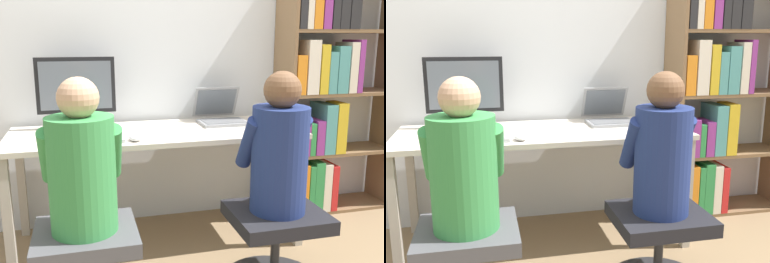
# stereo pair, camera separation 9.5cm
# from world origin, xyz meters

# --- Properties ---
(wall_back) EXTENTS (10.00, 0.05, 2.60)m
(wall_back) POSITION_xyz_m (0.00, 0.74, 1.30)
(wall_back) COLOR silver
(wall_back) RESTS_ON ground_plane
(desk) EXTENTS (1.78, 0.67, 0.73)m
(desk) POSITION_xyz_m (0.00, 0.34, 0.66)
(desk) COLOR beige
(desk) RESTS_ON ground_plane
(desktop_monitor) EXTENTS (0.48, 0.20, 0.45)m
(desktop_monitor) POSITION_xyz_m (-0.47, 0.53, 0.97)
(desktop_monitor) COLOR black
(desktop_monitor) RESTS_ON desk
(laptop) EXTENTS (0.31, 0.34, 0.23)m
(laptop) POSITION_xyz_m (0.47, 0.49, 0.78)
(laptop) COLOR gray
(laptop) RESTS_ON desk
(keyboard) EXTENTS (0.42, 0.15, 0.03)m
(keyboard) POSITION_xyz_m (-0.43, 0.13, 0.74)
(keyboard) COLOR #B2B2B7
(keyboard) RESTS_ON desk
(computer_mouse_by_keyboard) EXTENTS (0.07, 0.11, 0.04)m
(computer_mouse_by_keyboard) POSITION_xyz_m (-0.16, 0.11, 0.75)
(computer_mouse_by_keyboard) COLOR silver
(computer_mouse_by_keyboard) RESTS_ON desk
(office_chair_right) EXTENTS (0.54, 0.54, 0.44)m
(office_chair_right) POSITION_xyz_m (0.49, -0.36, 0.23)
(office_chair_right) COLOR #262628
(office_chair_right) RESTS_ON ground_plane
(person_at_monitor) EXTENTS (0.37, 0.34, 0.70)m
(person_at_monitor) POSITION_xyz_m (-0.46, -0.34, 0.74)
(person_at_monitor) COLOR #388C47
(person_at_monitor) RESTS_ON office_chair_left
(person_at_laptop) EXTENTS (0.34, 0.33, 0.71)m
(person_at_laptop) POSITION_xyz_m (0.49, -0.36, 0.75)
(person_at_laptop) COLOR navy
(person_at_laptop) RESTS_ON office_chair_right
(bookshelf) EXTENTS (0.91, 0.32, 1.80)m
(bookshelf) POSITION_xyz_m (1.28, 0.52, 0.89)
(bookshelf) COLOR brown
(bookshelf) RESTS_ON ground_plane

